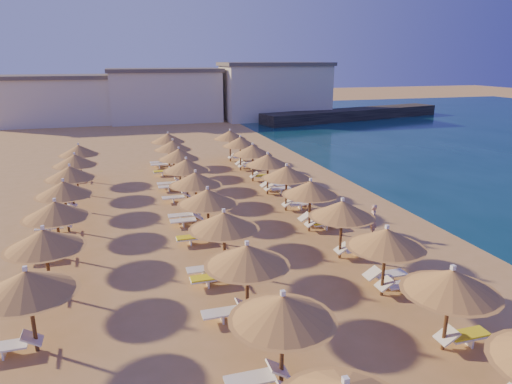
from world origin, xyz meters
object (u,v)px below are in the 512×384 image
object	(u,v)px
parasol_row_east	(298,180)
beachgoer_b	(306,194)
jetty	(354,114)
beachgoer_a	(373,220)
parasol_row_west	(201,188)

from	to	relation	value
parasol_row_east	beachgoer_b	xyz separation A→B (m)	(1.25, 1.66, -1.38)
beachgoer_b	jetty	bearing A→B (deg)	140.72
parasol_row_east	beachgoer_a	bearing A→B (deg)	-48.83
jetty	beachgoer_b	distance (m)	43.36
jetty	parasol_row_west	distance (m)	48.46
jetty	beachgoer_a	distance (m)	46.83
jetty	beachgoer_a	world-z (taller)	beachgoer_a
jetty	parasol_row_west	bearing A→B (deg)	-140.27
parasol_row_west	jetty	bearing A→B (deg)	52.61
jetty	parasol_row_east	world-z (taller)	parasol_row_east
parasol_row_east	parasol_row_west	world-z (taller)	same
parasol_row_east	beachgoer_a	size ratio (longest dim) A/B	21.15
beachgoer_b	parasol_row_east	bearing A→B (deg)	-44.32
parasol_row_east	beachgoer_b	bearing A→B (deg)	53.09
parasol_row_east	beachgoer_a	distance (m)	4.50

